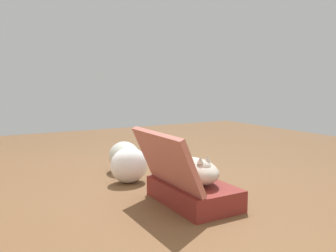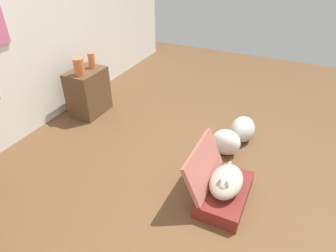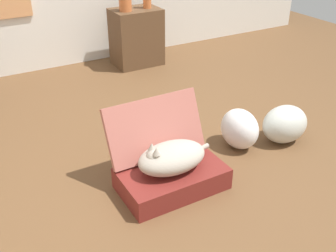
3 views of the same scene
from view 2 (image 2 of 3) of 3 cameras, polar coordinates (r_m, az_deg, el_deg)
ground_plane at (r=2.98m, az=7.08°, el=-10.19°), size 7.68×7.68×0.00m
wall_back at (r=3.62m, az=-29.20°, el=17.51°), size 6.40×0.15×2.60m
suitcase_base at (r=2.76m, az=10.96°, el=-12.90°), size 0.65×0.39×0.14m
suitcase_lid at (r=2.62m, az=7.02°, el=-7.68°), size 0.65×0.19×0.37m
cat at (r=2.65m, az=11.28°, el=-10.56°), size 0.52×0.28×0.21m
plastic_bag_white at (r=3.25m, az=11.26°, el=-3.12°), size 0.25×0.31×0.29m
plastic_bag_clear at (r=3.51m, az=14.38°, el=-0.59°), size 0.36×0.28×0.28m
side_table at (r=4.03m, az=-15.30°, el=6.42°), size 0.50×0.36×0.60m
vase_tall at (r=3.76m, az=-17.00°, el=11.03°), size 0.13×0.13×0.21m
vase_short at (r=3.95m, az=-14.71°, el=12.31°), size 0.09×0.09×0.20m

